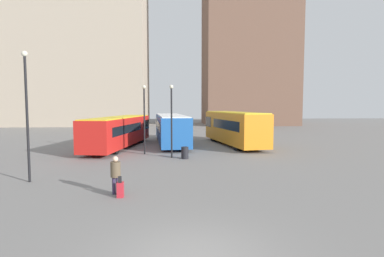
% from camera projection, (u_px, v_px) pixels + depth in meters
% --- Properties ---
extents(building_block_left, '(26.40, 14.25, 32.72)m').
position_uv_depth(building_block_left, '(78.00, 42.00, 58.64)').
color(building_block_left, tan).
rests_on(building_block_left, ground_plane).
extents(building_block_right, '(17.69, 13.33, 33.15)m').
position_uv_depth(building_block_right, '(248.00, 43.00, 60.69)').
color(building_block_right, brown).
rests_on(building_block_right, ground_plane).
extents(bus_0, '(4.34, 12.53, 2.79)m').
position_uv_depth(bus_0, '(120.00, 131.00, 27.17)').
color(bus_0, red).
rests_on(bus_0, ground_plane).
extents(bus_1, '(3.66, 12.67, 2.87)m').
position_uv_depth(bus_1, '(171.00, 128.00, 29.87)').
color(bus_1, '#1E56A3').
rests_on(bus_1, ground_plane).
extents(bus_2, '(4.31, 11.19, 3.18)m').
position_uv_depth(bus_2, '(233.00, 127.00, 28.80)').
color(bus_2, orange).
rests_on(bus_2, ground_plane).
extents(traveler, '(0.44, 0.44, 1.64)m').
position_uv_depth(traveler, '(116.00, 172.00, 12.71)').
color(traveler, '#382D4C').
rests_on(traveler, ground_plane).
extents(suitcase, '(0.28, 0.32, 0.91)m').
position_uv_depth(suitcase, '(120.00, 189.00, 12.34)').
color(suitcase, '#B7232D').
rests_on(suitcase, ground_plane).
extents(lamp_post_0, '(0.28, 0.28, 5.27)m').
position_uv_depth(lamp_post_0, '(172.00, 115.00, 21.47)').
color(lamp_post_0, black).
rests_on(lamp_post_0, ground_plane).
extents(lamp_post_1, '(0.28, 0.28, 6.40)m').
position_uv_depth(lamp_post_1, '(27.00, 107.00, 14.54)').
color(lamp_post_1, black).
rests_on(lamp_post_1, ground_plane).
extents(lamp_post_2, '(0.28, 0.28, 5.36)m').
position_uv_depth(lamp_post_2, '(144.00, 113.00, 23.19)').
color(lamp_post_2, black).
rests_on(lamp_post_2, ground_plane).
extents(trash_bin, '(0.52, 0.52, 0.85)m').
position_uv_depth(trash_bin, '(185.00, 153.00, 21.33)').
color(trash_bin, black).
rests_on(trash_bin, ground_plane).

